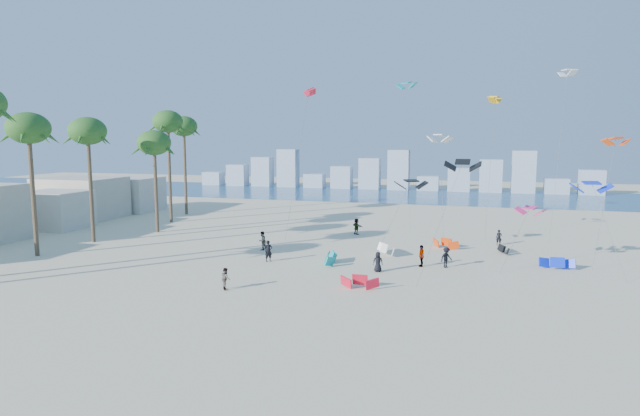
# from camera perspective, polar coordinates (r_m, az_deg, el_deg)

# --- Properties ---
(ground) EXTENTS (220.00, 220.00, 0.00)m
(ground) POSITION_cam_1_polar(r_m,az_deg,el_deg) (35.50, -12.06, -10.34)
(ground) COLOR beige
(ground) RESTS_ON ground
(ocean) EXTENTS (220.00, 220.00, 0.00)m
(ocean) POSITION_cam_1_polar(r_m,az_deg,el_deg) (103.56, 6.97, 1.50)
(ocean) COLOR navy
(ocean) RESTS_ON ground
(kitesurfer_near) EXTENTS (0.82, 0.78, 1.88)m
(kitesurfer_near) POSITION_cam_1_polar(r_m,az_deg,el_deg) (46.79, -5.60, -4.65)
(kitesurfer_near) COLOR black
(kitesurfer_near) RESTS_ON ground
(kitesurfer_mid) EXTENTS (0.94, 0.97, 1.58)m
(kitesurfer_mid) POSITION_cam_1_polar(r_m,az_deg,el_deg) (38.79, -10.17, -7.53)
(kitesurfer_mid) COLOR gray
(kitesurfer_mid) RESTS_ON ground
(kitesurfers_far) EXTENTS (23.05, 17.21, 1.85)m
(kitesurfers_far) POSITION_cam_1_polar(r_m,az_deg,el_deg) (50.54, 5.93, -3.81)
(kitesurfers_far) COLOR black
(kitesurfers_far) RESTS_ON ground
(grounded_kites) EXTENTS (21.11, 17.73, 0.93)m
(grounded_kites) POSITION_cam_1_polar(r_m,az_deg,el_deg) (47.21, 11.18, -5.27)
(grounded_kites) COLOR #0D9AA1
(grounded_kites) RESTS_ON ground
(flying_kites) EXTENTS (31.81, 29.20, 18.46)m
(flying_kites) POSITION_cam_1_polar(r_m,az_deg,el_deg) (53.62, 15.99, 7.92)
(flying_kites) COLOR black
(flying_kites) RESTS_ON ground
(palm_row) EXTENTS (8.15, 44.80, 14.87)m
(palm_row) POSITION_cam_1_polar(r_m,az_deg,el_deg) (59.19, -23.41, 7.86)
(palm_row) COLOR brown
(palm_row) RESTS_ON ground
(beachfront_buildings) EXTENTS (11.50, 43.00, 6.00)m
(beachfront_buildings) POSITION_cam_1_polar(r_m,az_deg,el_deg) (71.43, -28.37, 0.10)
(beachfront_buildings) COLOR beige
(beachfront_buildings) RESTS_ON ground
(distant_skyline) EXTENTS (85.00, 3.00, 8.40)m
(distant_skyline) POSITION_cam_1_polar(r_m,az_deg,el_deg) (113.32, 7.20, 3.58)
(distant_skyline) COLOR #9EADBF
(distant_skyline) RESTS_ON ground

